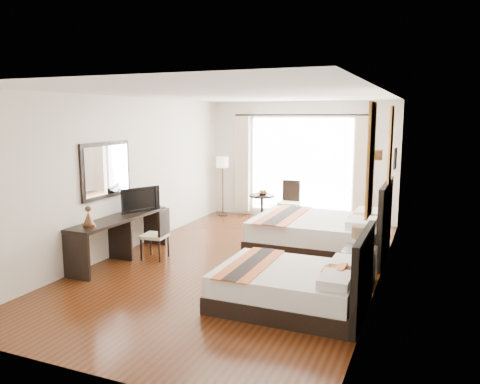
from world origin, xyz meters
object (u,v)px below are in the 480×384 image
at_px(bed_far, 323,233).
at_px(console_desk, 120,238).
at_px(bed_near, 295,286).
at_px(television, 139,199).
at_px(table_lamp, 359,234).
at_px(window_chair, 289,210).
at_px(nightstand, 359,266).
at_px(vase, 361,250).
at_px(side_table, 262,209).
at_px(desk_chair, 156,244).
at_px(fruit_bowl, 263,194).
at_px(floor_lamp, 223,166).

xyz_separation_m(bed_far, console_desk, (-3.12, -1.82, 0.03)).
distance_m(bed_near, television, 3.64).
distance_m(table_lamp, window_chair, 4.10).
distance_m(bed_far, console_desk, 3.61).
height_order(nightstand, vase, vase).
bearing_deg(table_lamp, window_chair, 121.12).
relative_size(vase, console_desk, 0.05).
height_order(bed_far, television, bed_far).
bearing_deg(television, side_table, 1.55).
xyz_separation_m(bed_far, nightstand, (0.86, -1.46, -0.08)).
bearing_deg(television, desk_chair, -92.68).
distance_m(bed_far, fruit_bowl, 2.48).
relative_size(nightstand, side_table, 0.83).
relative_size(floor_lamp, side_table, 2.18).
relative_size(floor_lamp, fruit_bowl, 6.24).
bearing_deg(window_chair, floor_lamp, -94.16).
height_order(bed_far, console_desk, bed_far).
relative_size(bed_far, fruit_bowl, 10.10).
xyz_separation_m(bed_far, desk_chair, (-2.58, -1.54, -0.08)).
height_order(floor_lamp, side_table, floor_lamp).
bearing_deg(desk_chair, table_lamp, 176.76).
bearing_deg(television, bed_far, -42.82).
height_order(bed_near, bed_far, bed_far).
bearing_deg(bed_near, floor_lamp, 123.97).
relative_size(vase, side_table, 0.18).
height_order(table_lamp, desk_chair, desk_chair).
bearing_deg(desk_chair, fruit_bowl, -109.50).
height_order(bed_near, nightstand, bed_near).
bearing_deg(bed_near, fruit_bowl, 114.87).
bearing_deg(window_chair, desk_chair, -21.15).
distance_m(bed_near, floor_lamp, 5.85).
relative_size(bed_near, side_table, 2.86).
relative_size(television, window_chair, 0.80).
bearing_deg(bed_near, window_chair, 107.51).
xyz_separation_m(bed_near, television, (-3.32, 1.34, 0.70)).
distance_m(television, window_chair, 3.89).
xyz_separation_m(bed_near, console_desk, (-3.34, 0.79, 0.10)).
distance_m(side_table, fruit_bowl, 0.37).
height_order(floor_lamp, window_chair, floor_lamp).
bearing_deg(vase, bed_near, -123.11).
height_order(nightstand, side_table, side_table).
bearing_deg(bed_far, vase, -60.50).
xyz_separation_m(bed_near, desk_chair, (-2.80, 1.07, -0.01)).
distance_m(table_lamp, console_desk, 4.00).
bearing_deg(desk_chair, floor_lamp, -88.97).
bearing_deg(desk_chair, nightstand, 175.92).
bearing_deg(floor_lamp, window_chair, -3.00).
distance_m(television, side_table, 3.33).
bearing_deg(fruit_bowl, floor_lamp, 158.51).
relative_size(desk_chair, side_table, 1.31).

